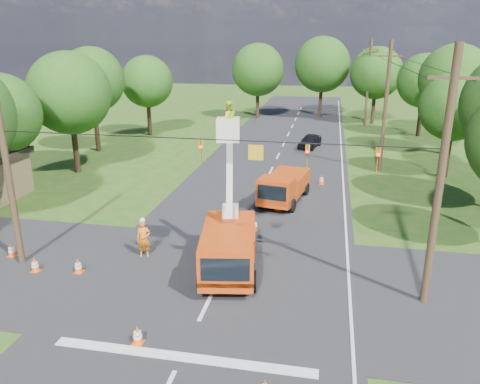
% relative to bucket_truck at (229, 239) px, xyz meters
% --- Properties ---
extents(ground, '(140.00, 140.00, 0.00)m').
position_rel_bucket_truck_xyz_m(ground, '(-0.24, 16.94, -1.59)').
color(ground, '#245218').
rests_on(ground, ground).
extents(road_main, '(12.00, 100.00, 0.06)m').
position_rel_bucket_truck_xyz_m(road_main, '(-0.24, 16.94, -1.59)').
color(road_main, black).
rests_on(road_main, ground).
extents(road_cross, '(56.00, 10.00, 0.07)m').
position_rel_bucket_truck_xyz_m(road_cross, '(-0.24, -1.06, -1.59)').
color(road_cross, black).
rests_on(road_cross, ground).
extents(stop_bar, '(9.00, 0.45, 0.02)m').
position_rel_bucket_truck_xyz_m(stop_bar, '(-0.24, -6.26, -1.59)').
color(stop_bar, silver).
rests_on(stop_bar, ground).
extents(edge_line, '(0.12, 90.00, 0.02)m').
position_rel_bucket_truck_xyz_m(edge_line, '(5.36, 16.94, -1.59)').
color(edge_line, silver).
rests_on(edge_line, ground).
extents(bucket_truck, '(3.23, 6.36, 7.63)m').
position_rel_bucket_truck_xyz_m(bucket_truck, '(0.00, 0.00, 0.00)').
color(bucket_truck, '#C93B0E').
rests_on(bucket_truck, ground).
extents(second_truck, '(3.02, 5.84, 2.08)m').
position_rel_bucket_truck_xyz_m(second_truck, '(1.49, 9.77, -0.51)').
color(second_truck, '#C93B0E').
rests_on(second_truck, ground).
extents(ground_worker, '(0.77, 0.59, 1.87)m').
position_rel_bucket_truck_xyz_m(ground_worker, '(-4.33, 0.68, -0.66)').
color(ground_worker, orange).
rests_on(ground_worker, ground).
extents(distant_car, '(2.42, 4.06, 1.29)m').
position_rel_bucket_truck_xyz_m(distant_car, '(2.36, 25.97, -0.95)').
color(distant_car, black).
rests_on(distant_car, ground).
extents(traffic_cone_0, '(0.38, 0.38, 0.71)m').
position_rel_bucket_truck_xyz_m(traffic_cone_0, '(-1.97, -5.81, -1.24)').
color(traffic_cone_0, '#FF550D').
rests_on(traffic_cone_0, ground).
extents(traffic_cone_2, '(0.38, 0.38, 0.71)m').
position_rel_bucket_truck_xyz_m(traffic_cone_2, '(0.40, 4.83, -1.24)').
color(traffic_cone_2, '#FF550D').
rests_on(traffic_cone_2, ground).
extents(traffic_cone_3, '(0.38, 0.38, 0.71)m').
position_rel_bucket_truck_xyz_m(traffic_cone_3, '(1.32, 8.20, -1.24)').
color(traffic_cone_3, '#FF550D').
rests_on(traffic_cone_3, ground).
extents(traffic_cone_4, '(0.38, 0.38, 0.71)m').
position_rel_bucket_truck_xyz_m(traffic_cone_4, '(-6.62, -1.47, -1.24)').
color(traffic_cone_4, '#FF550D').
rests_on(traffic_cone_4, ground).
extents(traffic_cone_5, '(0.38, 0.38, 0.71)m').
position_rel_bucket_truck_xyz_m(traffic_cone_5, '(-8.59, -1.76, -1.24)').
color(traffic_cone_5, '#FF550D').
rests_on(traffic_cone_5, ground).
extents(traffic_cone_6, '(0.38, 0.38, 0.71)m').
position_rel_bucket_truck_xyz_m(traffic_cone_6, '(-10.64, -0.56, -1.24)').
color(traffic_cone_6, '#FF550D').
rests_on(traffic_cone_6, ground).
extents(traffic_cone_7, '(0.38, 0.38, 0.71)m').
position_rel_bucket_truck_xyz_m(traffic_cone_7, '(3.79, 14.20, -1.24)').
color(traffic_cone_7, '#FF550D').
rests_on(traffic_cone_7, ground).
extents(pole_right_near, '(1.80, 0.30, 10.00)m').
position_rel_bucket_truck_xyz_m(pole_right_near, '(8.26, -1.06, 3.51)').
color(pole_right_near, '#4C3823').
rests_on(pole_right_near, ground).
extents(pole_right_mid, '(1.80, 0.30, 10.00)m').
position_rel_bucket_truck_xyz_m(pole_right_mid, '(8.26, 18.94, 3.51)').
color(pole_right_mid, '#4C3823').
rests_on(pole_right_mid, ground).
extents(pole_right_far, '(1.80, 0.30, 10.00)m').
position_rel_bucket_truck_xyz_m(pole_right_far, '(8.26, 38.94, 3.51)').
color(pole_right_far, '#4C3823').
rests_on(pole_right_far, ground).
extents(pole_left, '(0.30, 0.30, 9.00)m').
position_rel_bucket_truck_xyz_m(pole_left, '(-9.74, -1.06, 2.91)').
color(pole_left, '#4C3823').
rests_on(pole_left, ground).
extents(signal_span, '(18.00, 0.29, 1.07)m').
position_rel_bucket_truck_xyz_m(signal_span, '(1.98, -1.07, 4.28)').
color(signal_span, black).
rests_on(signal_span, ground).
extents(tree_left_c, '(5.20, 5.20, 8.06)m').
position_rel_bucket_truck_xyz_m(tree_left_c, '(-16.74, 7.94, 3.84)').
color(tree_left_c, '#382616').
rests_on(tree_left_c, ground).
extents(tree_left_d, '(6.20, 6.20, 9.24)m').
position_rel_bucket_truck_xyz_m(tree_left_d, '(-15.24, 13.94, 4.53)').
color(tree_left_d, '#382616').
rests_on(tree_left_d, ground).
extents(tree_left_e, '(5.80, 5.80, 9.41)m').
position_rel_bucket_truck_xyz_m(tree_left_e, '(-17.04, 20.94, 4.90)').
color(tree_left_e, '#382616').
rests_on(tree_left_e, ground).
extents(tree_left_f, '(5.40, 5.40, 8.40)m').
position_rel_bucket_truck_xyz_m(tree_left_f, '(-15.04, 28.94, 4.09)').
color(tree_left_f, '#382616').
rests_on(tree_left_f, ground).
extents(tree_right_c, '(5.00, 5.00, 7.83)m').
position_rel_bucket_truck_xyz_m(tree_right_c, '(12.96, 17.94, 3.72)').
color(tree_right_c, '#382616').
rests_on(tree_right_c, ground).
extents(tree_right_d, '(6.00, 6.00, 9.70)m').
position_rel_bucket_truck_xyz_m(tree_right_d, '(14.56, 25.94, 5.08)').
color(tree_right_d, '#382616').
rests_on(tree_right_d, ground).
extents(tree_right_e, '(5.60, 5.60, 8.63)m').
position_rel_bucket_truck_xyz_m(tree_right_e, '(13.56, 33.94, 4.22)').
color(tree_right_e, '#382616').
rests_on(tree_right_e, ground).
extents(tree_far_a, '(6.60, 6.60, 9.50)m').
position_rel_bucket_truck_xyz_m(tree_far_a, '(-5.24, 41.94, 4.59)').
color(tree_far_a, '#382616').
rests_on(tree_far_a, ground).
extents(tree_far_b, '(7.00, 7.00, 10.32)m').
position_rel_bucket_truck_xyz_m(tree_far_b, '(2.76, 43.94, 5.21)').
color(tree_far_b, '#382616').
rests_on(tree_far_b, ground).
extents(tree_far_c, '(6.20, 6.20, 9.18)m').
position_rel_bucket_truck_xyz_m(tree_far_c, '(9.26, 40.94, 4.47)').
color(tree_far_c, '#382616').
rests_on(tree_far_c, ground).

